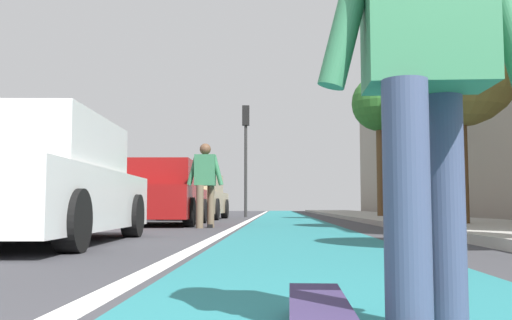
{
  "coord_description": "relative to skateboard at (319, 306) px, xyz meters",
  "views": [
    {
      "loc": [
        -0.93,
        0.32,
        0.44
      ],
      "look_at": [
        10.36,
        0.75,
        1.36
      ],
      "focal_mm": 39.48,
      "sensor_mm": 36.0,
      "label": 1
    }
  ],
  "objects": [
    {
      "name": "bike_lane_paint",
      "position": [
        22.96,
        -0.18,
        -0.09
      ],
      "size": [
        56.0,
        2.05,
        0.0
      ],
      "primitive_type": "cube",
      "color": "#237075",
      "rests_on": "ground"
    },
    {
      "name": "parked_car_mid",
      "position": [
        11.06,
        2.93,
        0.61
      ],
      "size": [
        4.16,
        2.11,
        1.47
      ],
      "color": "maroon",
      "rests_on": "ground"
    },
    {
      "name": "sidewalk_curb",
      "position": [
        16.96,
        -3.67,
        -0.03
      ],
      "size": [
        52.0,
        3.2,
        0.12
      ],
      "primitive_type": "cube",
      "color": "#9E9B93",
      "rests_on": "ground"
    },
    {
      "name": "ground_plane",
      "position": [
        8.96,
        -0.18,
        -0.09
      ],
      "size": [
        80.0,
        80.0,
        0.0
      ],
      "primitive_type": "plane",
      "color": "#38383D"
    },
    {
      "name": "lane_stripe_white",
      "position": [
        18.96,
        0.99,
        -0.09
      ],
      "size": [
        52.0,
        0.16,
        0.01
      ],
      "primitive_type": "cube",
      "color": "silver",
      "rests_on": "ground"
    },
    {
      "name": "parked_car_far",
      "position": [
        16.73,
        2.91,
        0.63
      ],
      "size": [
        4.28,
        2.02,
        1.5
      ],
      "color": "tan",
      "rests_on": "ground"
    },
    {
      "name": "building_facade",
      "position": [
        20.96,
        -6.78,
        4.41
      ],
      "size": [
        40.0,
        1.2,
        9.0
      ],
      "primitive_type": "cube",
      "color": "gray",
      "rests_on": "ground"
    },
    {
      "name": "traffic_light",
      "position": [
        20.38,
        1.39,
        2.98
      ],
      "size": [
        0.33,
        0.28,
        4.47
      ],
      "color": "#2D2D2D",
      "rests_on": "ground"
    },
    {
      "name": "skateboard",
      "position": [
        0.0,
        0.0,
        0.0
      ],
      "size": [
        0.84,
        0.22,
        0.11
      ],
      "color": "red",
      "rests_on": "ground"
    },
    {
      "name": "pedestrian_distant",
      "position": [
        9.3,
        1.59,
        0.88
      ],
      "size": [
        0.48,
        0.74,
        1.7
      ],
      "color": "brown",
      "rests_on": "ground"
    },
    {
      "name": "street_tree_mid",
      "position": [
        8.52,
        -3.27,
        2.94
      ],
      "size": [
        2.28,
        2.28,
        4.19
      ],
      "color": "brown",
      "rests_on": "ground"
    },
    {
      "name": "street_tree_far",
      "position": [
        16.57,
        -3.27,
        3.66
      ],
      "size": [
        1.86,
        1.86,
        4.77
      ],
      "color": "brown",
      "rests_on": "ground"
    },
    {
      "name": "skater_person",
      "position": [
        -0.15,
        -0.35,
        0.84
      ],
      "size": [
        0.46,
        0.72,
        1.64
      ],
      "color": "#384260",
      "rests_on": "ground"
    },
    {
      "name": "parked_car_near",
      "position": [
        4.5,
        2.99,
        0.6
      ],
      "size": [
        4.42,
        2.11,
        1.46
      ],
      "color": "silver",
      "rests_on": "ground"
    }
  ]
}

